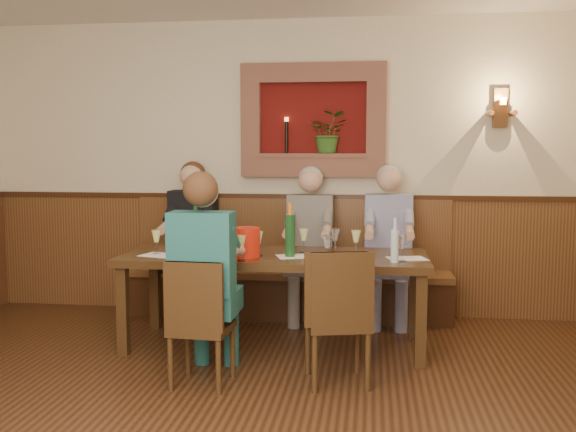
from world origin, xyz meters
The scene contains 31 objects.
room_shell centered at (0.00, 0.00, 1.89)m, with size 6.04×6.04×2.82m.
wainscoting centered at (0.00, 0.00, 0.59)m, with size 6.02×6.02×1.15m.
wall_niche centered at (0.24, 2.94, 1.81)m, with size 1.36×0.30×1.06m.
wall_sconce centered at (1.90, 2.93, 1.94)m, with size 0.25×0.20×0.35m.
dining_table centered at (0.00, 1.85, 0.68)m, with size 2.40×0.90×0.75m.
bench centered at (0.00, 2.79, 0.33)m, with size 3.00×0.45×1.11m.
chair_near_left centered at (-0.36, 0.94, 0.25)m, with size 0.41×0.41×0.86m.
chair_near_right centered at (0.54, 1.09, 0.27)m, with size 0.49×0.49×0.93m.
person_bench_left centered at (-0.92, 2.69, 0.61)m, with size 0.44×0.54×1.47m.
person_bench_mid centered at (0.20, 2.69, 0.59)m, with size 0.42×0.52×1.43m.
person_bench_right centered at (0.91, 2.69, 0.60)m, with size 0.43×0.52×1.44m.
person_chair_front centered at (-0.36, 1.07, 0.59)m, with size 0.42×0.52×1.43m.
spittoon_bucket centered at (-0.19, 1.69, 0.86)m, with size 0.20×0.20×0.23m, color red.
wine_bottle_green_a centered at (0.14, 1.74, 0.92)m, with size 0.08×0.08×0.42m.
wine_bottle_green_b centered at (-0.64, 1.85, 0.91)m, with size 0.08×0.08×0.40m.
water_bottle centered at (0.93, 1.60, 0.88)m, with size 0.07×0.07×0.33m.
tasting_sheet_a centered at (-0.88, 1.67, 0.75)m, with size 0.30×0.21×0.00m, color white.
tasting_sheet_b centered at (0.18, 1.76, 0.75)m, with size 0.29×0.20×0.00m, color white.
tasting_sheet_c centered at (1.03, 1.76, 0.75)m, with size 0.29×0.20×0.00m, color white.
tasting_sheet_d centered at (-0.48, 1.59, 0.75)m, with size 0.32×0.23×0.00m, color white.
wine_glass_0 centered at (-0.93, 1.73, 0.85)m, with size 0.08×0.08×0.19m, color #EBEB8C, non-canonical shape.
wine_glass_1 centered at (-0.83, 1.98, 0.85)m, with size 0.08×0.08×0.19m, color white, non-canonical shape.
wine_glass_2 centered at (-0.58, 1.66, 0.85)m, with size 0.08×0.08×0.19m, color #EBEB8C, non-canonical shape.
wine_glass_3 centered at (-0.37, 1.91, 0.85)m, with size 0.08×0.08×0.19m, color white, non-canonical shape.
wine_glass_4 centered at (-0.12, 1.75, 0.85)m, with size 0.08×0.08×0.19m, color #EBEB8C, non-canonical shape.
wine_glass_5 centered at (0.22, 1.97, 0.85)m, with size 0.08×0.08×0.19m, color #EBEB8C, non-canonical shape.
wine_glass_6 centered at (0.44, 1.59, 0.85)m, with size 0.08×0.08×0.19m, color white, non-canonical shape.
wine_glass_7 centered at (0.64, 1.92, 0.85)m, with size 0.08×0.08×0.19m, color #EBEB8C, non-canonical shape.
wine_glass_8 centered at (0.98, 1.64, 0.85)m, with size 0.08×0.08×0.19m, color white, non-canonical shape.
wine_glass_9 centered at (-0.20, 1.50, 0.85)m, with size 0.08×0.08×0.19m, color #EBEB8C, non-canonical shape.
wine_glass_10 centered at (0.47, 2.01, 0.85)m, with size 0.08×0.08×0.19m, color white, non-canonical shape.
Camera 1 is at (0.76, -3.12, 1.57)m, focal length 40.00 mm.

